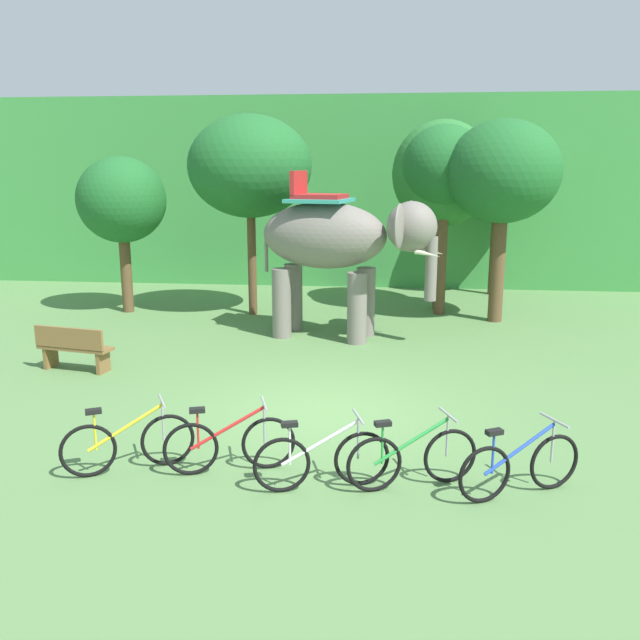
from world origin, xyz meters
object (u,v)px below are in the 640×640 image
(tree_center_left, at_px, (122,201))
(wooden_bench, at_px, (73,347))
(tree_far_left, at_px, (499,174))
(bike_blue, at_px, (520,466))
(bike_yellow, at_px, (128,443))
(elephant, at_px, (338,242))
(bike_red, at_px, (230,444))
(bike_white, at_px, (322,459))
(tree_far_right, at_px, (445,169))
(tree_center_right, at_px, (443,175))
(tree_left, at_px, (250,167))
(tree_right, at_px, (503,173))
(bike_green, at_px, (412,458))

(tree_center_left, bearing_deg, wooden_bench, -79.11)
(tree_far_left, bearing_deg, bike_blue, -96.68)
(bike_yellow, bearing_deg, bike_blue, -1.90)
(elephant, height_order, wooden_bench, elephant)
(bike_red, bearing_deg, bike_white, -15.75)
(tree_far_right, height_order, bike_white, tree_far_right)
(tree_far_left, bearing_deg, elephant, -126.59)
(tree_far_right, bearing_deg, bike_yellow, -114.76)
(tree_center_right, height_order, bike_yellow, tree_center_right)
(tree_left, bearing_deg, wooden_bench, -113.99)
(tree_far_left, height_order, elephant, tree_far_left)
(elephant, height_order, bike_white, elephant)
(tree_left, distance_m, tree_right, 6.33)
(tree_right, bearing_deg, tree_left, 178.35)
(tree_center_right, xyz_separation_m, bike_red, (-3.35, -10.61, -3.27))
(bike_red, height_order, bike_green, same)
(tree_center_left, height_order, elephant, tree_center_left)
(bike_yellow, xyz_separation_m, bike_green, (3.65, -0.07, 0.00))
(tree_right, xyz_separation_m, elephant, (-3.87, -2.07, -1.51))
(tree_left, height_order, elephant, tree_left)
(tree_right, relative_size, bike_blue, 3.22)
(bike_red, distance_m, bike_white, 1.28)
(bike_blue, bearing_deg, bike_red, 175.57)
(tree_center_right, bearing_deg, tree_center_left, -171.65)
(tree_far_right, height_order, bike_red, tree_far_right)
(tree_center_left, xyz_separation_m, tree_center_right, (8.41, 1.23, 0.67))
(tree_center_left, height_order, tree_left, tree_left)
(tree_left, height_order, bike_yellow, tree_left)
(tree_left, relative_size, tree_far_right, 1.05)
(tree_left, height_order, tree_center_right, tree_left)
(elephant, bearing_deg, tree_far_right, 48.22)
(tree_far_left, distance_m, bike_yellow, 15.01)
(tree_far_left, bearing_deg, tree_left, -152.15)
(tree_right, distance_m, bike_red, 10.90)
(bike_green, bearing_deg, tree_center_right, 84.65)
(tree_left, height_order, tree_far_right, tree_left)
(tree_left, relative_size, tree_right, 1.03)
(tree_center_left, xyz_separation_m, elephant, (5.90, -2.20, -0.78))
(elephant, height_order, bike_yellow, elephant)
(tree_far_left, distance_m, bike_blue, 13.78)
(elephant, xyz_separation_m, bike_green, (1.50, -7.37, -1.82))
(tree_far_right, distance_m, wooden_bench, 10.06)
(bike_green, bearing_deg, tree_center_left, 127.73)
(tree_center_left, xyz_separation_m, tree_right, (9.77, -0.13, 0.73))
(bike_green, relative_size, wooden_bench, 1.04)
(tree_right, bearing_deg, bike_yellow, -122.73)
(bike_yellow, bearing_deg, bike_green, -1.11)
(tree_center_right, bearing_deg, tree_left, -166.63)
(tree_left, xyz_separation_m, bike_green, (3.96, -9.62, -3.47))
(tree_left, xyz_separation_m, wooden_bench, (-2.41, -5.42, -3.38))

